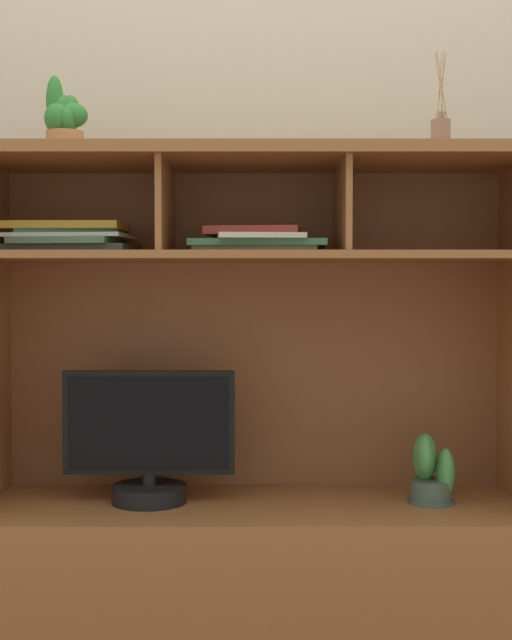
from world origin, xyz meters
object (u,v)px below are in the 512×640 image
(magazine_stack_centre, at_px, (71,238))
(potted_succulent, at_px, (67,120))
(media_console, at_px, (256,534))
(tv_monitor, at_px, (151,444))
(magazine_stack_left, at_px, (259,241))
(diffuser_bottle, at_px, (443,134))
(potted_orchid, at_px, (433,473))

(magazine_stack_centre, relative_size, potted_succulent, 1.85)
(media_console, relative_size, potted_succulent, 7.76)
(tv_monitor, height_order, magazine_stack_left, magazine_stack_left)
(tv_monitor, xyz_separation_m, diffuser_bottle, (0.76, 0.03, 0.81))
(magazine_stack_left, bearing_deg, diffuser_bottle, 1.39)
(magazine_stack_centre, bearing_deg, tv_monitor, -10.32)
(media_console, distance_m, tv_monitor, 0.37)
(media_console, relative_size, potted_orchid, 8.26)
(potted_orchid, xyz_separation_m, magazine_stack_left, (-0.45, 0.02, 0.60))
(tv_monitor, height_order, potted_succulent, potted_succulent)
(magazine_stack_left, height_order, diffuser_bottle, diffuser_bottle)
(tv_monitor, height_order, potted_orchid, tv_monitor)
(potted_succulent, bearing_deg, potted_orchid, -0.47)
(potted_orchid, bearing_deg, media_console, 175.96)
(magazine_stack_centre, height_order, diffuser_bottle, diffuser_bottle)
(magazine_stack_centre, relative_size, diffuser_bottle, 1.37)
(media_console, relative_size, magazine_stack_centre, 4.19)
(potted_succulent, bearing_deg, diffuser_bottle, 1.61)
(tv_monitor, distance_m, potted_succulent, 0.86)
(potted_orchid, xyz_separation_m, diffuser_bottle, (0.03, 0.03, 0.88))
(tv_monitor, relative_size, potted_succulent, 2.31)
(media_console, xyz_separation_m, potted_succulent, (-0.49, -0.02, 1.08))
(tv_monitor, distance_m, magazine_stack_centre, 0.58)
(magazine_stack_left, height_order, potted_succulent, potted_succulent)
(magazine_stack_centre, xyz_separation_m, potted_succulent, (-0.00, -0.04, 0.30))
(tv_monitor, bearing_deg, magazine_stack_left, 3.89)
(magazine_stack_left, xyz_separation_m, diffuser_bottle, (0.48, 0.01, 0.28))
(magazine_stack_centre, distance_m, diffuser_bottle, 1.01)
(potted_succulent, bearing_deg, tv_monitor, -0.90)
(media_console, height_order, magazine_stack_left, media_console)
(magazine_stack_left, xyz_separation_m, magazine_stack_centre, (-0.49, 0.02, 0.01))
(potted_orchid, height_order, potted_succulent, potted_succulent)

